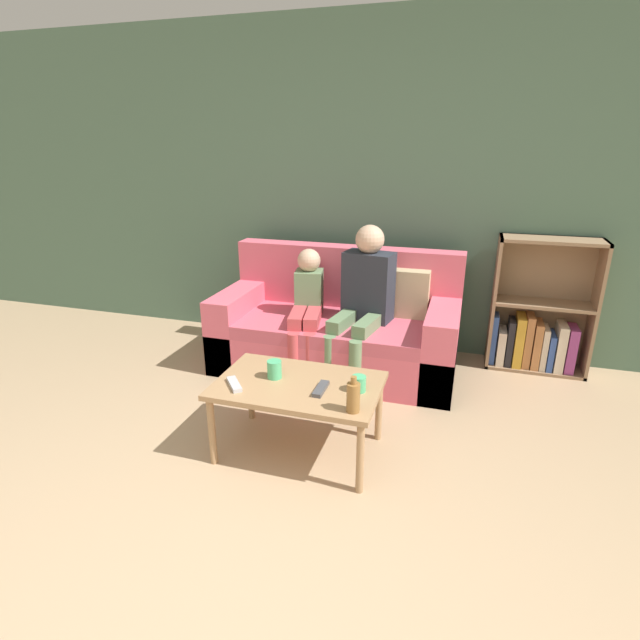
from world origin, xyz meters
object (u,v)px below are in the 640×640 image
Objects in this scene: tv_remote_0 at (321,389)px; bottle at (353,397)px; coffee_table at (298,390)px; tv_remote_1 at (234,384)px; cup_far at (359,384)px; cup_near at (274,369)px; person_adult at (364,292)px; couch at (338,331)px; person_child at (307,306)px; bookshelf at (538,323)px.

tv_remote_0 is 0.27m from bottle.
tv_remote_1 reaches higher than coffee_table.
cup_far is 0.20m from tv_remote_0.
person_adult is at bearing 75.54° from cup_near.
coffee_table is at bearing -85.83° from couch.
bottle reaches higher than cup_far.
person_child is (-0.42, -0.05, -0.12)m from person_adult.
cup_far is (0.34, 0.01, 0.09)m from coffee_table.
cup_near is (-0.27, -1.06, -0.16)m from person_adult.
person_child is at bearing 112.06° from tv_remote_0.
bookshelf is at bearing 16.27° from couch.
person_adult reaches higher than tv_remote_0.
cup_near is 0.24m from tv_remote_1.
coffee_table is 10.55× the size of cup_far.
bookshelf is 11.95× the size of cup_far.
cup_near reaches higher than tv_remote_1.
cup_near is 0.56m from bottle.
cup_near reaches higher than cup_far.
person_adult is 1.11m from cup_near.
tv_remote_1 is (-0.32, -0.13, 0.06)m from coffee_table.
cup_far is 0.45× the size of bottle.
person_child reaches higher than bottle.
person_child reaches higher than cup_far.
bookshelf reaches higher than tv_remote_1.
coffee_table is 0.43m from bottle.
couch is 1.17m from cup_near.
person_adult is at bearing -157.69° from bookshelf.
person_adult reaches higher than couch.
couch is 10.62× the size of tv_remote_0.
cup_far is at bearing -27.04° from tv_remote_1.
tv_remote_1 is at bearing -134.36° from bookshelf.
tv_remote_0 is at bearing -28.78° from tv_remote_1.
coffee_table is 0.35m from cup_far.
bottle is at bearing -84.59° from cup_far.
cup_near is 0.60× the size of tv_remote_0.
tv_remote_0 is at bearing -79.33° from couch.
tv_remote_1 is at bearing -169.37° from tv_remote_0.
couch is at bearing 22.30° from person_child.
couch is 1.46m from bottle.
coffee_table is at bearing -178.55° from cup_far.
person_adult reaches higher than bottle.
couch is at bearing -163.73° from bookshelf.
couch is 9.59× the size of bottle.
person_child is at bearing -161.34° from bookshelf.
person_child is at bearing 105.82° from coffee_table.
cup_far reaches higher than tv_remote_1.
coffee_table is 0.18m from cup_near.
tv_remote_0 is at bearing -79.15° from person_child.
tv_remote_1 is (-1.70, -1.74, 0.07)m from bookshelf.
person_adult is 6.60× the size of tv_remote_0.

